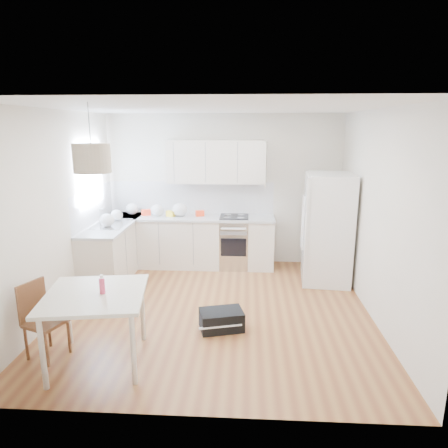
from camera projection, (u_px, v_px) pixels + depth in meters
The scene contains 29 objects.
floor at pixel (215, 310), 5.54m from camera, with size 4.20×4.20×0.00m, color brown.
ceiling at pixel (214, 108), 4.90m from camera, with size 4.20×4.20×0.00m, color white.
wall_back at pixel (224, 190), 7.25m from camera, with size 4.20×4.20×0.00m, color beige.
wall_left at pixel (58, 213), 5.34m from camera, with size 4.20×4.20×0.00m, color beige.
wall_right at pixel (378, 217), 5.10m from camera, with size 4.20×4.20×0.00m, color beige.
window_glassblock at pixel (90, 173), 6.36m from camera, with size 0.02×1.00×1.00m, color #BFE0F9.
cabinets_back at pixel (190, 242), 7.21m from camera, with size 3.00×0.60×0.88m, color silver.
cabinets_left at pixel (114, 251), 6.70m from camera, with size 0.60×1.80×0.88m, color silver.
counter_back at pixel (189, 217), 7.10m from camera, with size 3.02×0.64×0.04m, color #B6B9BB.
counter_left at pixel (112, 225), 6.59m from camera, with size 0.64×1.82×0.04m, color #B6B9BB.
backsplash_back at pixel (191, 197), 7.32m from camera, with size 3.00×0.01×0.58m, color white.
backsplash_left at pixel (93, 206), 6.53m from camera, with size 0.01×1.80×0.58m, color white.
upper_cabinets at pixel (215, 162), 6.98m from camera, with size 1.70×0.32×0.75m, color silver.
range_oven at pixel (234, 243), 7.17m from camera, with size 0.50×0.61×0.88m, color silver, non-canonical shape.
sink at pixel (111, 224), 6.54m from camera, with size 0.50×0.80×0.16m, color silver, non-canonical shape.
refrigerator at pixel (328, 228), 6.43m from camera, with size 0.84×0.88×1.76m, color white, non-canonical shape.
dining_table at pixel (95, 301), 4.15m from camera, with size 1.15×1.15×0.80m.
dining_chair at pixel (46, 321), 4.33m from camera, with size 0.36×0.36×0.85m, color #452414, non-canonical shape.
drink_bottle at pixel (102, 284), 4.10m from camera, with size 0.06×0.06×0.20m, color #D33A5C.
gym_bag at pixel (221, 320), 4.99m from camera, with size 0.53×0.35×0.24m, color black.
pendant_lamp at pixel (92, 158), 3.83m from camera, with size 0.36×0.36×0.28m, color beige.
grocery_bag_a at pixel (132, 209), 7.21m from camera, with size 0.23×0.20×0.21m, color white.
grocery_bag_b at pixel (157, 210), 7.11m from camera, with size 0.23×0.20×0.21m, color white.
grocery_bag_c at pixel (180, 210), 7.07m from camera, with size 0.26×0.22×0.24m, color white.
grocery_bag_d at pixel (117, 215), 6.78m from camera, with size 0.20×0.17×0.18m, color white.
grocery_bag_e at pixel (107, 220), 6.34m from camera, with size 0.24×0.20×0.21m, color white.
snack_orange at pixel (200, 213), 7.11m from camera, with size 0.15×0.09×0.10m, color #FF3A16.
snack_yellow at pixel (171, 214), 7.07m from camera, with size 0.15×0.09×0.10m, color gold.
snack_red at pixel (146, 212), 7.17m from camera, with size 0.16×0.10×0.11m, color red.
Camera 1 is at (0.42, -5.08, 2.48)m, focal length 32.00 mm.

